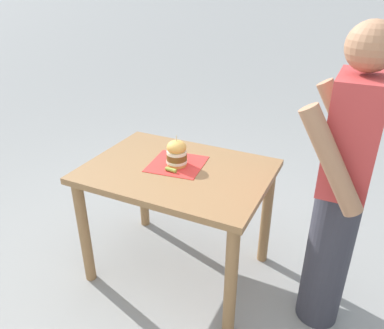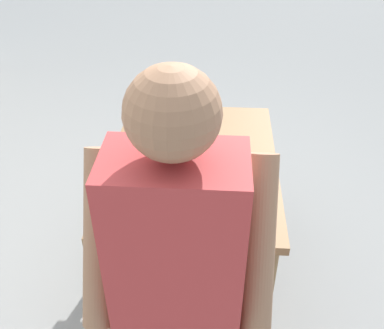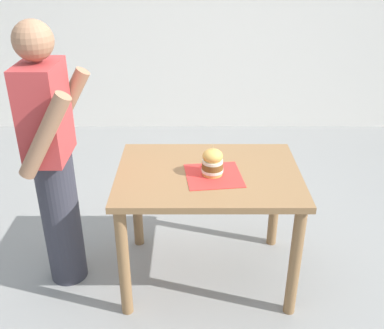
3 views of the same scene
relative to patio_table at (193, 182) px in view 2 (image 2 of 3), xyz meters
name	(u,v)px [view 2 (image 2 of 3)]	position (x,y,z in m)	size (l,w,h in m)	color
ground_plane	(193,270)	(0.00, 0.00, -0.66)	(80.00, 80.00, 0.00)	gray
patio_table	(193,182)	(0.00, 0.00, 0.00)	(0.81, 1.12, 0.79)	olive
serving_paper	(204,157)	(-0.05, -0.03, 0.14)	(0.33, 0.33, 0.00)	red
sandwich	(201,144)	(-0.04, -0.02, 0.22)	(0.13, 0.13, 0.20)	gold
pickle_spear	(182,156)	(0.06, -0.01, 0.15)	(0.02, 0.02, 0.07)	#8EA83D
diner_across_table	(178,311)	(-0.01, 0.93, 0.23)	(0.55, 0.35, 1.69)	#33333D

